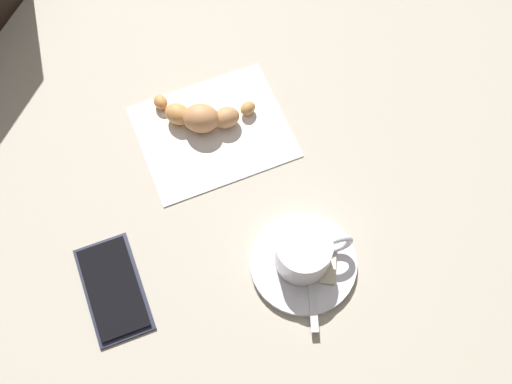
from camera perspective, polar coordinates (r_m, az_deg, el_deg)
ground_plane at (r=0.83m, az=-1.12°, el=-0.01°), size 1.80×1.80×0.00m
saucer at (r=0.79m, az=4.24°, el=-6.39°), size 0.13×0.13×0.01m
espresso_cup at (r=0.76m, az=4.40°, el=-5.41°), size 0.07×0.10×0.05m
teaspoon at (r=0.79m, az=4.83°, el=-5.79°), size 0.14×0.06×0.01m
sugar_packet at (r=0.79m, az=6.47°, el=-6.01°), size 0.06×0.04×0.01m
napkin at (r=0.87m, az=-3.84°, el=5.40°), size 0.17×0.20×0.00m
croissant at (r=0.87m, az=-4.86°, el=6.77°), size 0.09×0.13×0.04m
cell_phone at (r=0.80m, az=-12.61°, el=-8.39°), size 0.13×0.07×0.01m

